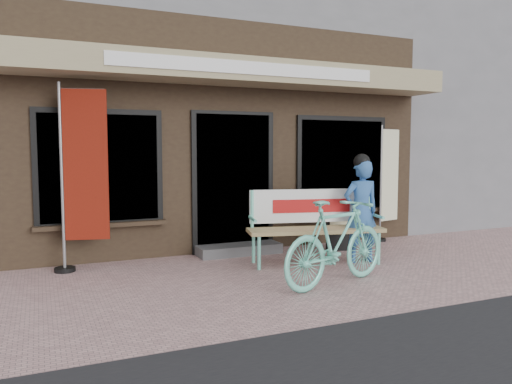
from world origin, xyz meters
name	(u,v)px	position (x,y,z in m)	size (l,w,h in m)	color
ground	(292,281)	(0.00, 0.00, 0.00)	(70.00, 70.00, 0.00)	#BB908F
storefront	(182,83)	(0.00, 4.96, 2.99)	(7.00, 6.77, 6.00)	black
neighbor_right_near	(466,108)	(8.50, 5.50, 2.80)	(10.00, 7.00, 5.60)	slate
bench	(314,220)	(0.78, 0.82, 0.61)	(1.98, 0.91, 1.04)	#72DFC3
person	(361,209)	(1.41, 0.57, 0.76)	(0.57, 0.41, 1.55)	#3060A5
bicycle	(336,242)	(0.41, -0.35, 0.51)	(0.48, 1.71, 1.03)	#72DFC3
nobori_red	(82,175)	(-2.28, 1.58, 1.28)	(0.73, 0.33, 2.47)	gray
nobori_cream	(388,181)	(2.88, 1.84, 1.05)	(0.60, 0.27, 2.03)	gray
menu_stand	(340,222)	(1.58, 1.35, 0.46)	(0.45, 0.19, 0.89)	black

